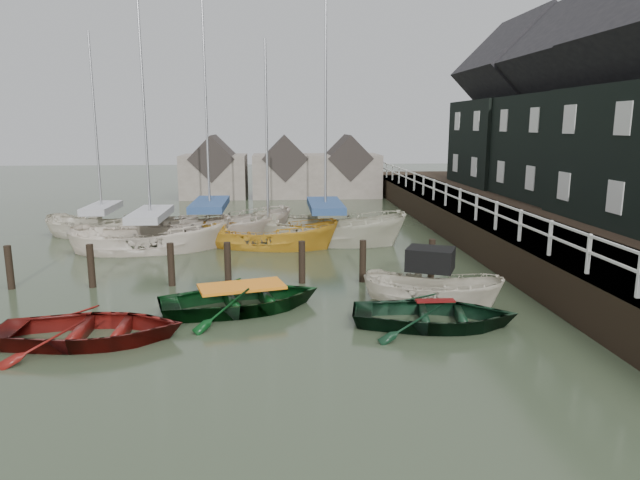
{
  "coord_description": "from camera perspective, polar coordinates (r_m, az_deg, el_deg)",
  "views": [
    {
      "loc": [
        0.43,
        -15.04,
        5.1
      ],
      "look_at": [
        1.8,
        3.14,
        1.4
      ],
      "focal_mm": 32.0,
      "sensor_mm": 36.0,
      "label": 1
    }
  ],
  "objects": [
    {
      "name": "rowboat_dkgreen",
      "position": [
        15.19,
        11.35,
        -8.39
      ],
      "size": [
        4.65,
        3.67,
        0.87
      ],
      "primitive_type": "imported",
      "rotation": [
        0.0,
        0.0,
        1.4
      ],
      "color": "black",
      "rests_on": "ground"
    },
    {
      "name": "land_strip",
      "position": [
        29.41,
        25.47,
        0.36
      ],
      "size": [
        14.0,
        38.0,
        1.5
      ],
      "primitive_type": "cube",
      "color": "black",
      "rests_on": "ground"
    },
    {
      "name": "sailboat_a",
      "position": [
        24.53,
        -16.41,
        -0.85
      ],
      "size": [
        6.78,
        3.33,
        11.67
      ],
      "rotation": [
        0.0,
        0.0,
        1.71
      ],
      "color": "beige",
      "rests_on": "ground"
    },
    {
      "name": "sailboat_c",
      "position": [
        24.34,
        -5.16,
        -0.64
      ],
      "size": [
        6.39,
        3.81,
        9.6
      ],
      "rotation": [
        0.0,
        0.0,
        1.3
      ],
      "color": "gold",
      "rests_on": "ground"
    },
    {
      "name": "sailboat_e",
      "position": [
        28.33,
        -20.81,
        0.48
      ],
      "size": [
        6.04,
        3.46,
        10.2
      ],
      "rotation": [
        0.0,
        0.0,
        1.32
      ],
      "color": "beige",
      "rests_on": "ground"
    },
    {
      "name": "rowboat_green",
      "position": [
        16.25,
        -7.77,
        -6.93
      ],
      "size": [
        5.19,
        4.29,
        0.93
      ],
      "primitive_type": "imported",
      "rotation": [
        0.0,
        0.0,
        1.84
      ],
      "color": "black",
      "rests_on": "ground"
    },
    {
      "name": "quay_houses",
      "position": [
        27.82,
        27.85,
        11.38
      ],
      "size": [
        6.52,
        28.14,
        10.01
      ],
      "color": "black",
      "rests_on": "ground"
    },
    {
      "name": "rowboat_red",
      "position": [
        14.91,
        -21.89,
        -9.4
      ],
      "size": [
        4.37,
        3.14,
        0.9
      ],
      "primitive_type": "imported",
      "rotation": [
        0.0,
        0.0,
        1.58
      ],
      "color": "#5A100C",
      "rests_on": "ground"
    },
    {
      "name": "pier",
      "position": [
        26.98,
        15.35,
        1.7
      ],
      "size": [
        3.04,
        32.0,
        2.7
      ],
      "color": "black",
      "rests_on": "ground"
    },
    {
      "name": "sailboat_b",
      "position": [
        25.9,
        -10.83,
        0.05
      ],
      "size": [
        7.21,
        2.82,
        11.51
      ],
      "rotation": [
        0.0,
        0.0,
        1.59
      ],
      "color": "#B8AC9D",
      "rests_on": "ground"
    },
    {
      "name": "motorboat",
      "position": [
        16.85,
        10.99,
        -5.99
      ],
      "size": [
        4.28,
        3.03,
        2.4
      ],
      "rotation": [
        0.0,
        0.0,
        1.15
      ],
      "color": "beige",
      "rests_on": "ground"
    },
    {
      "name": "ground",
      "position": [
        15.89,
        -5.68,
        -7.32
      ],
      "size": [
        120.0,
        120.0,
        0.0
      ],
      "primitive_type": "plane",
      "color": "#283320",
      "rests_on": "ground"
    },
    {
      "name": "sailboat_d",
      "position": [
        25.19,
        0.54,
        -0.06
      ],
      "size": [
        7.59,
        4.95,
        12.27
      ],
      "rotation": [
        0.0,
        0.0,
        1.22
      ],
      "color": "beige",
      "rests_on": "ground"
    },
    {
      "name": "far_sheds",
      "position": [
        41.17,
        -3.76,
        6.94
      ],
      "size": [
        14.0,
        4.08,
        4.39
      ],
      "color": "#665B51",
      "rests_on": "ground"
    },
    {
      "name": "mooring_pilings",
      "position": [
        18.68,
        -8.93,
        -2.93
      ],
      "size": [
        13.72,
        0.22,
        1.8
      ],
      "color": "black",
      "rests_on": "ground"
    }
  ]
}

